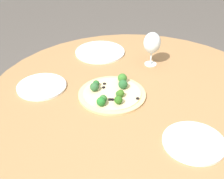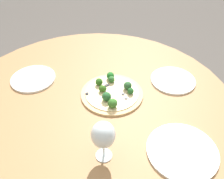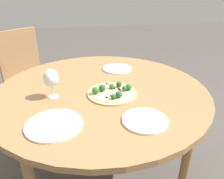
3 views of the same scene
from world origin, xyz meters
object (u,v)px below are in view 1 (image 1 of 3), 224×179
(wine_glass, at_px, (152,43))
(pizza, at_px, (112,93))
(plate_side, at_px, (42,86))
(plate_near, at_px, (100,52))
(plate_far, at_px, (194,142))

(wine_glass, bearing_deg, pizza, 175.15)
(plate_side, bearing_deg, plate_near, -5.91)
(pizza, relative_size, plate_near, 1.10)
(plate_far, height_order, plate_side, same)
(pizza, distance_m, plate_side, 0.32)
(plate_near, bearing_deg, plate_far, -123.49)
(pizza, bearing_deg, plate_near, 39.04)
(plate_far, bearing_deg, wine_glass, 39.13)
(wine_glass, height_order, plate_side, wine_glass)
(wine_glass, xyz_separation_m, plate_far, (-0.45, -0.36, -0.11))
(wine_glass, bearing_deg, plate_side, 142.89)
(plate_near, distance_m, plate_side, 0.42)
(plate_near, xyz_separation_m, plate_side, (-0.42, 0.04, 0.00))
(pizza, height_order, plate_side, pizza)
(wine_glass, bearing_deg, plate_near, 93.41)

